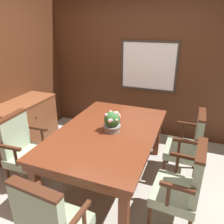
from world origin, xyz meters
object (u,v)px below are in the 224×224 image
object	(u,v)px
chair_right_far	(189,143)
potted_plant	(112,122)
chair_right_near	(184,185)
dining_table	(108,136)
chair_left_near	(24,148)
sideboard_cabinet	(26,127)
chair_head_near	(50,223)

from	to	relation	value
chair_right_far	potted_plant	xyz separation A→B (m)	(-0.95, -0.43, 0.35)
potted_plant	chair_right_far	bearing A→B (deg)	24.65
chair_right_near	chair_right_far	bearing A→B (deg)	-176.93
chair_right_far	dining_table	bearing A→B (deg)	-66.01
chair_right_far	chair_left_near	world-z (taller)	same
dining_table	chair_left_near	bearing A→B (deg)	-155.65
sideboard_cabinet	chair_left_near	bearing A→B (deg)	-49.86
chair_right_near	chair_head_near	xyz separation A→B (m)	(-0.99, -0.87, 0.00)
dining_table	sideboard_cabinet	xyz separation A→B (m)	(-1.53, 0.16, -0.22)
sideboard_cabinet	dining_table	bearing A→B (deg)	-5.99
dining_table	potted_plant	world-z (taller)	potted_plant
chair_head_near	sideboard_cabinet	xyz separation A→B (m)	(-1.55, 1.46, -0.09)
chair_right_near	chair_left_near	world-z (taller)	same
chair_right_near	chair_left_near	size ratio (longest dim) A/B	1.00
chair_right_near	sideboard_cabinet	bearing A→B (deg)	-100.14
chair_head_near	chair_left_near	size ratio (longest dim) A/B	1.00
chair_right_far	chair_head_near	xyz separation A→B (m)	(-0.99, -1.74, 0.00)
chair_head_near	potted_plant	bearing A→B (deg)	-87.46
dining_table	chair_head_near	world-z (taller)	chair_head_near
chair_left_near	potted_plant	size ratio (longest dim) A/B	3.57
chair_head_near	sideboard_cabinet	size ratio (longest dim) A/B	0.89
chair_right_far	sideboard_cabinet	size ratio (longest dim) A/B	0.89
chair_head_near	potted_plant	xyz separation A→B (m)	(0.04, 1.31, 0.35)
chair_right_far	chair_right_near	bearing A→B (deg)	0.15
chair_right_far	potted_plant	world-z (taller)	potted_plant
chair_head_near	sideboard_cabinet	world-z (taller)	chair_head_near
potted_plant	sideboard_cabinet	xyz separation A→B (m)	(-1.59, 0.15, -0.44)
chair_head_near	sideboard_cabinet	distance (m)	2.13
dining_table	chair_right_far	bearing A→B (deg)	23.81
chair_right_far	potted_plant	bearing A→B (deg)	-65.17
chair_right_far	potted_plant	size ratio (longest dim) A/B	3.57
chair_right_near	sideboard_cabinet	world-z (taller)	chair_right_near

